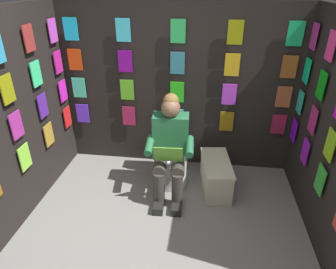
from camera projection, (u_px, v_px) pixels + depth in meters
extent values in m
cube|color=black|center=(178.00, 89.00, 3.76)|extent=(3.02, 0.10, 2.08)
cube|color=#5C35EC|center=(83.00, 113.00, 4.01)|extent=(0.17, 0.01, 0.26)
cube|color=#AE204D|center=(129.00, 116.00, 3.94)|extent=(0.17, 0.01, 0.26)
cube|color=#48E3D7|center=(177.00, 119.00, 3.86)|extent=(0.17, 0.01, 0.26)
cube|color=#916B0D|center=(227.00, 121.00, 3.78)|extent=(0.17, 0.01, 0.26)
cube|color=maroon|center=(278.00, 124.00, 3.71)|extent=(0.17, 0.01, 0.26)
cube|color=#44E9A2|center=(79.00, 88.00, 3.85)|extent=(0.17, 0.01, 0.26)
cube|color=#62C026|center=(127.00, 90.00, 3.77)|extent=(0.17, 0.01, 0.26)
cube|color=#2CCD1B|center=(177.00, 92.00, 3.69)|extent=(0.17, 0.01, 0.26)
cube|color=#C53EE8|center=(229.00, 94.00, 3.62)|extent=(0.17, 0.01, 0.26)
cube|color=#A74D2D|center=(284.00, 97.00, 3.54)|extent=(0.17, 0.01, 0.26)
cube|color=#DC450F|center=(75.00, 60.00, 3.68)|extent=(0.17, 0.01, 0.26)
cube|color=#850E95|center=(125.00, 61.00, 3.60)|extent=(0.17, 0.01, 0.26)
cube|color=teal|center=(178.00, 63.00, 3.53)|extent=(0.17, 0.01, 0.26)
cube|color=gold|center=(232.00, 65.00, 3.45)|extent=(0.17, 0.01, 0.26)
cube|color=#984F1D|center=(289.00, 67.00, 3.38)|extent=(0.17, 0.01, 0.26)
cube|color=#1BD2EC|center=(71.00, 29.00, 3.51)|extent=(0.17, 0.01, 0.26)
cube|color=#43D3EE|center=(123.00, 30.00, 3.44)|extent=(0.17, 0.01, 0.26)
cube|color=green|center=(178.00, 31.00, 3.36)|extent=(0.17, 0.01, 0.26)
cube|color=#91920D|center=(235.00, 32.00, 3.29)|extent=(0.17, 0.01, 0.26)
cube|color=#17B669|center=(296.00, 34.00, 3.21)|extent=(0.17, 0.01, 0.26)
cube|color=black|center=(331.00, 131.00, 2.72)|extent=(0.10, 1.86, 2.08)
cube|color=#8210E2|center=(294.00, 130.00, 3.56)|extent=(0.01, 0.17, 0.26)
cube|color=#A91CCF|center=(305.00, 151.00, 3.12)|extent=(0.01, 0.17, 0.26)
cube|color=green|center=(320.00, 180.00, 2.68)|extent=(0.01, 0.17, 0.26)
cube|color=#27B898|center=(300.00, 102.00, 3.40)|extent=(0.01, 0.17, 0.26)
cube|color=#B2256E|center=(313.00, 120.00, 2.96)|extent=(0.01, 0.17, 0.26)
cube|color=#88BF1A|center=(330.00, 145.00, 2.52)|extent=(0.01, 0.17, 0.26)
cube|color=#0BD48A|center=(307.00, 71.00, 3.23)|extent=(0.01, 0.17, 0.26)
cube|color=#0C9516|center=(321.00, 85.00, 2.79)|extent=(0.01, 0.17, 0.26)
cube|color=#C4298E|center=(314.00, 36.00, 3.07)|extent=(0.01, 0.17, 0.26)
cube|color=#F03285|center=(331.00, 46.00, 2.62)|extent=(0.01, 0.17, 0.26)
cube|color=black|center=(23.00, 113.00, 3.08)|extent=(0.10, 1.86, 2.08)
cube|color=#94E640|center=(25.00, 157.00, 3.02)|extent=(0.01, 0.17, 0.26)
cube|color=gold|center=(49.00, 135.00, 3.46)|extent=(0.01, 0.17, 0.26)
cube|color=red|center=(67.00, 117.00, 3.90)|extent=(0.01, 0.17, 0.26)
cube|color=#AE2F96|center=(16.00, 125.00, 2.86)|extent=(0.01, 0.17, 0.26)
cube|color=#5B26A0|center=(43.00, 106.00, 3.30)|extent=(0.01, 0.17, 0.26)
cube|color=#E822D0|center=(63.00, 91.00, 3.74)|extent=(0.01, 0.17, 0.26)
cube|color=#919212|center=(7.00, 89.00, 2.69)|extent=(0.01, 0.17, 0.26)
cube|color=#3EEE90|center=(36.00, 74.00, 3.13)|extent=(0.01, 0.17, 0.26)
cube|color=#C82099|center=(58.00, 62.00, 3.57)|extent=(0.01, 0.17, 0.26)
cube|color=#A2312E|center=(29.00, 38.00, 2.96)|extent=(0.01, 0.17, 0.26)
cube|color=#DC49D7|center=(53.00, 31.00, 3.40)|extent=(0.01, 0.17, 0.26)
cylinder|color=white|center=(171.00, 170.00, 3.65)|extent=(0.38, 0.38, 0.40)
cylinder|color=white|center=(171.00, 155.00, 3.55)|extent=(0.41, 0.41, 0.02)
cube|color=white|center=(172.00, 133.00, 3.70)|extent=(0.39, 0.20, 0.36)
cylinder|color=white|center=(172.00, 136.00, 3.62)|extent=(0.39, 0.09, 0.39)
cube|color=#286B42|center=(171.00, 136.00, 3.40)|extent=(0.41, 0.24, 0.52)
sphere|color=brown|center=(171.00, 108.00, 3.21)|extent=(0.21, 0.21, 0.21)
sphere|color=olive|center=(171.00, 101.00, 3.20)|extent=(0.17, 0.17, 0.17)
cylinder|color=#38332D|center=(178.00, 164.00, 3.33)|extent=(0.17, 0.41, 0.15)
cylinder|color=#38332D|center=(160.00, 163.00, 3.34)|extent=(0.17, 0.41, 0.15)
cylinder|color=#38332D|center=(177.00, 190.00, 3.27)|extent=(0.12, 0.12, 0.42)
cylinder|color=#38332D|center=(159.00, 189.00, 3.29)|extent=(0.12, 0.12, 0.42)
cube|color=black|center=(177.00, 206.00, 3.30)|extent=(0.12, 0.27, 0.09)
cube|color=black|center=(159.00, 205.00, 3.31)|extent=(0.12, 0.27, 0.09)
cylinder|color=#286B42|center=(190.00, 147.00, 3.24)|extent=(0.10, 0.31, 0.13)
cylinder|color=#286B42|center=(150.00, 145.00, 3.27)|extent=(0.10, 0.31, 0.13)
cube|color=#6DBA37|center=(168.00, 155.00, 3.12)|extent=(0.31, 0.15, 0.23)
cube|color=beige|center=(216.00, 177.00, 3.56)|extent=(0.38, 0.68, 0.36)
cube|color=beige|center=(217.00, 163.00, 3.47)|extent=(0.40, 0.71, 0.03)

